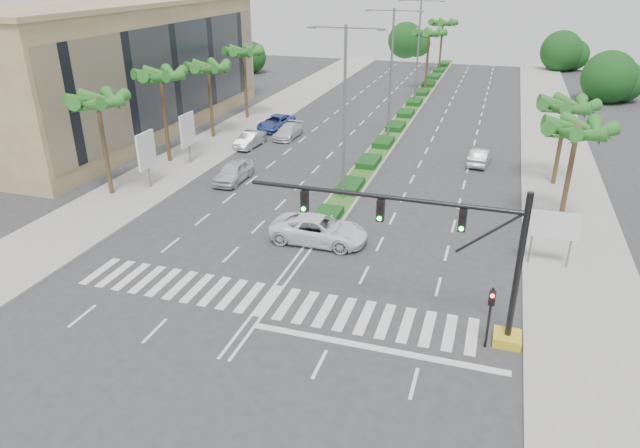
{
  "coord_description": "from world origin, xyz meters",
  "views": [
    {
      "loc": [
        9.93,
        -22.55,
        15.38
      ],
      "look_at": [
        1.66,
        3.4,
        3.0
      ],
      "focal_mm": 32.0,
      "sensor_mm": 36.0,
      "label": 1
    }
  ],
  "objects_px": {
    "car_parked_d": "(288,131)",
    "car_parked_c": "(276,123)",
    "car_parked_a": "(233,172)",
    "car_crossing": "(319,230)",
    "car_parked_b": "(250,140)",
    "car_right": "(480,156)"
  },
  "relations": [
    {
      "from": "car_crossing",
      "to": "car_parked_c",
      "type": "bearing_deg",
      "value": 27.41
    },
    {
      "from": "car_parked_b",
      "to": "car_parked_a",
      "type": "bearing_deg",
      "value": -70.62
    },
    {
      "from": "car_parked_c",
      "to": "car_crossing",
      "type": "bearing_deg",
      "value": -57.78
    },
    {
      "from": "car_crossing",
      "to": "car_right",
      "type": "xyz_separation_m",
      "value": [
        8.41,
        18.36,
        -0.12
      ]
    },
    {
      "from": "car_crossing",
      "to": "car_right",
      "type": "distance_m",
      "value": 20.2
    },
    {
      "from": "car_parked_b",
      "to": "car_parked_c",
      "type": "xyz_separation_m",
      "value": [
        0.0,
        6.45,
        0.02
      ]
    },
    {
      "from": "car_right",
      "to": "car_parked_c",
      "type": "bearing_deg",
      "value": -8.15
    },
    {
      "from": "car_parked_b",
      "to": "car_parked_d",
      "type": "distance_m",
      "value": 4.52
    },
    {
      "from": "car_parked_a",
      "to": "car_right",
      "type": "xyz_separation_m",
      "value": [
        18.03,
        10.17,
        -0.09
      ]
    },
    {
      "from": "car_parked_a",
      "to": "car_crossing",
      "type": "xyz_separation_m",
      "value": [
        9.63,
        -8.19,
        0.03
      ]
    },
    {
      "from": "car_parked_d",
      "to": "car_right",
      "type": "relative_size",
      "value": 1.06
    },
    {
      "from": "car_parked_b",
      "to": "car_parked_c",
      "type": "relative_size",
      "value": 0.82
    },
    {
      "from": "car_parked_b",
      "to": "car_right",
      "type": "distance_m",
      "value": 20.65
    },
    {
      "from": "car_parked_d",
      "to": "car_parked_c",
      "type": "bearing_deg",
      "value": 133.74
    },
    {
      "from": "car_parked_a",
      "to": "car_parked_d",
      "type": "height_order",
      "value": "car_parked_a"
    },
    {
      "from": "car_crossing",
      "to": "car_right",
      "type": "height_order",
      "value": "car_crossing"
    },
    {
      "from": "car_parked_a",
      "to": "car_parked_b",
      "type": "relative_size",
      "value": 1.1
    },
    {
      "from": "car_parked_b",
      "to": "car_right",
      "type": "xyz_separation_m",
      "value": [
        20.61,
        1.25,
        0.0
      ]
    },
    {
      "from": "car_parked_a",
      "to": "car_crossing",
      "type": "distance_m",
      "value": 12.64
    },
    {
      "from": "car_parked_c",
      "to": "car_crossing",
      "type": "distance_m",
      "value": 26.54
    },
    {
      "from": "car_right",
      "to": "car_parked_d",
      "type": "bearing_deg",
      "value": -2.21
    },
    {
      "from": "car_parked_c",
      "to": "car_crossing",
      "type": "relative_size",
      "value": 0.88
    }
  ]
}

